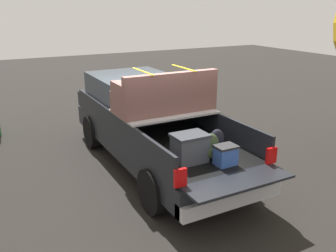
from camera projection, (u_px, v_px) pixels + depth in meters
name	position (u px, v px, depth m)	size (l,w,h in m)	color
ground_plane	(155.00, 165.00, 8.19)	(40.00, 40.00, 0.00)	black
pickup_truck	(148.00, 120.00, 8.18)	(6.05, 2.06, 2.23)	black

